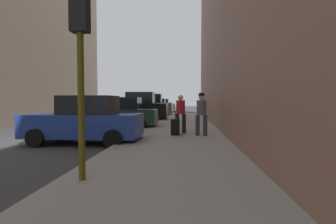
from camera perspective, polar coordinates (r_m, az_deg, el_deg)
The scene contains 13 objects.
ground_plane at distance 11.96m, azimuth -28.59°, elevation -5.53°, with size 120.00×120.00×0.00m, color #38383A.
sidewalk at distance 10.08m, azimuth 1.65°, elevation -6.25°, with size 4.00×40.00×0.15m, color gray.
parked_blue_sedan at distance 10.25m, azimuth -17.55°, elevation -1.86°, with size 4.21×2.08×1.79m.
parked_dark_green_sedan at distance 15.17m, azimuth -10.30°, elevation -0.37°, with size 4.23×2.12×1.79m.
parked_black_suv at distance 20.66m, azimuth -6.41°, elevation 0.94°, with size 4.61×2.08×2.25m.
parked_bronze_suv at distance 26.73m, azimuth -3.99°, elevation 1.33°, with size 4.62×2.10×2.25m.
parked_silver_sedan at distance 32.30m, azimuth -2.58°, elevation 1.22°, with size 4.23×2.12×1.79m.
parked_gray_coupe at distance 37.80m, azimuth -1.60°, elevation 1.43°, with size 4.20×2.06×1.79m.
fire_hydrant at distance 17.01m, azimuth -2.55°, elevation -1.20°, with size 0.42×0.22×0.70m.
traffic_light at distance 5.18m, azimuth -18.54°, elevation 15.10°, with size 0.32×0.32×3.60m.
pedestrian_in_red_jacket at distance 11.87m, azimuth 2.76°, elevation 0.08°, with size 0.53×0.49×1.71m.
pedestrian_with_beanie at distance 10.97m, azimuth 7.29°, elevation 0.03°, with size 0.53×0.48×1.78m.
rolling_suitcase at distance 11.14m, azimuth 1.61°, elevation -3.24°, with size 0.36×0.56×1.04m.
Camera 1 is at (6.43, -9.95, 1.63)m, focal length 28.00 mm.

